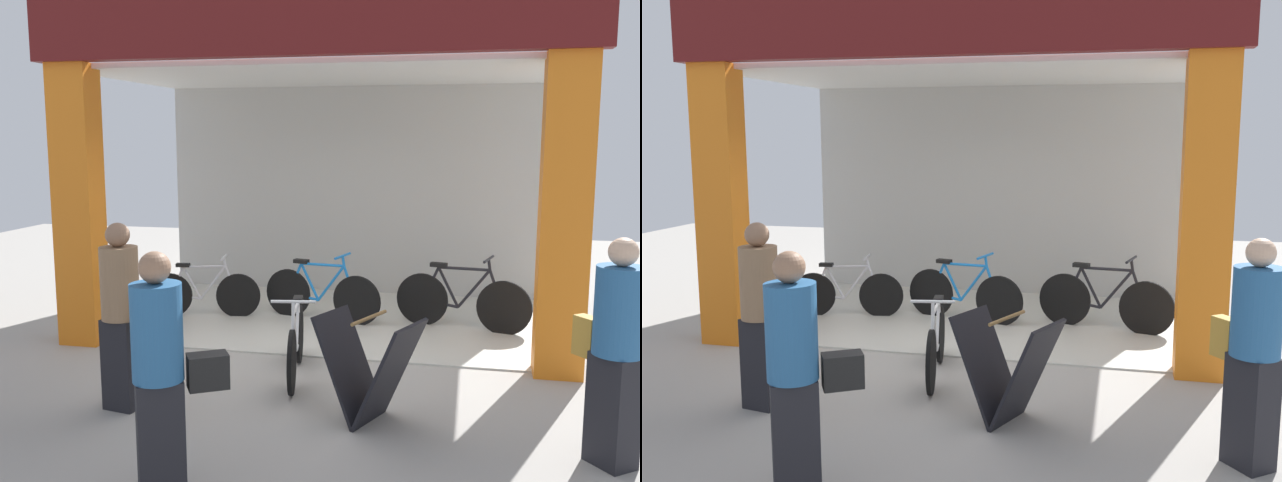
% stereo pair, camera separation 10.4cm
% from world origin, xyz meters
% --- Properties ---
extents(ground_plane, '(19.36, 19.36, 0.00)m').
position_xyz_m(ground_plane, '(0.00, 0.00, 0.00)').
color(ground_plane, '#9E9991').
rests_on(ground_plane, ground).
extents(shop_facade, '(5.88, 3.58, 4.00)m').
position_xyz_m(shop_facade, '(0.00, 1.64, 2.13)').
color(shop_facade, beige).
rests_on(shop_facade, ground).
extents(bicycle_inside_0, '(1.64, 0.52, 0.92)m').
position_xyz_m(bicycle_inside_0, '(1.64, 1.47, 0.37)').
color(bicycle_inside_0, black).
rests_on(bicycle_inside_0, ground).
extents(bicycle_inside_1, '(1.58, 0.51, 0.89)m').
position_xyz_m(bicycle_inside_1, '(-0.13, 1.50, 0.36)').
color(bicycle_inside_1, black).
rests_on(bicycle_inside_1, ground).
extents(bicycle_inside_2, '(1.47, 0.40, 0.82)m').
position_xyz_m(bicycle_inside_2, '(-1.69, 1.35, 0.33)').
color(bicycle_inside_2, black).
rests_on(bicycle_inside_2, ground).
extents(bicycle_parked_0, '(0.42, 1.52, 0.84)m').
position_xyz_m(bicycle_parked_0, '(0.07, -0.60, 0.34)').
color(bicycle_parked_0, black).
rests_on(bicycle_parked_0, ground).
extents(sandwich_board_sign, '(0.96, 0.80, 0.91)m').
position_xyz_m(sandwich_board_sign, '(0.94, -1.55, 0.45)').
color(sandwich_board_sign, black).
rests_on(sandwich_board_sign, ground).
extents(pedestrian_0, '(0.51, 0.57, 1.67)m').
position_xyz_m(pedestrian_0, '(2.76, -1.92, 0.86)').
color(pedestrian_0, black).
rests_on(pedestrian_0, ground).
extents(pedestrian_2, '(0.64, 0.52, 1.66)m').
position_xyz_m(pedestrian_2, '(-0.16, -3.11, 0.85)').
color(pedestrian_2, black).
rests_on(pedestrian_2, ground).
extents(pedestrian_3, '(0.54, 0.38, 1.64)m').
position_xyz_m(pedestrian_3, '(-1.19, -1.70, 0.84)').
color(pedestrian_3, black).
rests_on(pedestrian_3, ground).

